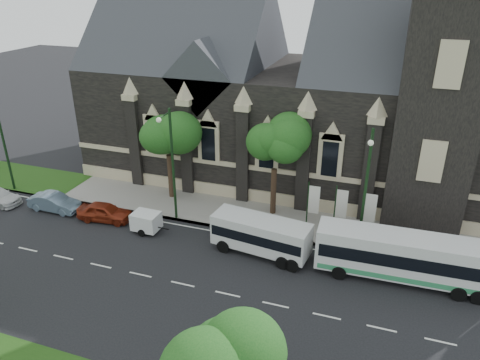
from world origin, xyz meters
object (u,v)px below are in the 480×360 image
at_px(street_lamp_mid, 171,160).
at_px(sedan, 55,202).
at_px(banner_flag_left, 312,202).
at_px(tree_walk_left, 171,134).
at_px(street_lamp_near, 366,186).
at_px(shuttle_bus, 261,234).
at_px(car_far_red, 105,212).
at_px(tour_coach, 404,257).
at_px(box_trailer, 146,221).
at_px(banner_flag_right, 368,211).
at_px(street_lamp_far, 0,137).
at_px(tree_walk_right, 278,146).
at_px(banner_flag_center, 339,206).

bearing_deg(street_lamp_mid, sedan, -170.36).
bearing_deg(sedan, banner_flag_left, -79.88).
distance_m(tree_walk_left, sedan, 10.98).
relative_size(street_lamp_near, shuttle_bus, 1.29).
distance_m(sedan, car_far_red, 4.81).
distance_m(tour_coach, box_trailer, 18.19).
xyz_separation_m(street_lamp_near, shuttle_bus, (-6.35, -2.19, -3.60)).
distance_m(banner_flag_right, sedan, 24.61).
bearing_deg(box_trailer, car_far_red, 175.15).
height_order(street_lamp_near, shuttle_bus, street_lamp_near).
height_order(tree_walk_left, sedan, tree_walk_left).
bearing_deg(street_lamp_far, banner_flag_right, 3.60).
distance_m(street_lamp_far, shuttle_bus, 24.02).
bearing_deg(banner_flag_left, street_lamp_far, -175.85).
height_order(street_lamp_mid, banner_flag_right, street_lamp_mid).
bearing_deg(street_lamp_far, street_lamp_mid, 0.00).
distance_m(street_lamp_mid, banner_flag_left, 10.81).
distance_m(banner_flag_left, tour_coach, 7.79).
relative_size(tree_walk_right, banner_flag_left, 1.95).
xyz_separation_m(banner_flag_right, shuttle_bus, (-6.64, -4.10, -0.87)).
relative_size(tree_walk_left, banner_flag_right, 1.91).
relative_size(tree_walk_right, banner_flag_right, 1.95).
xyz_separation_m(banner_flag_left, car_far_red, (-15.48, -3.67, -1.65)).
bearing_deg(tree_walk_right, tree_walk_left, -179.94).
bearing_deg(street_lamp_far, banner_flag_left, 4.15).
xyz_separation_m(street_lamp_near, street_lamp_far, (-30.00, 0.00, 0.00)).
bearing_deg(shuttle_bus, tree_walk_left, 155.77).
height_order(street_lamp_far, banner_flag_right, street_lamp_far).
xyz_separation_m(street_lamp_near, street_lamp_mid, (-14.00, 0.00, 0.00)).
bearing_deg(street_lamp_near, street_lamp_far, 180.00).
bearing_deg(car_far_red, street_lamp_near, -91.12).
distance_m(street_lamp_near, banner_flag_left, 4.99).
relative_size(banner_flag_left, car_far_red, 0.94).
bearing_deg(tree_walk_left, tour_coach, -17.16).
relative_size(banner_flag_left, tour_coach, 0.37).
distance_m(street_lamp_mid, tour_coach, 17.37).
bearing_deg(street_lamp_mid, tree_walk_right, 26.65).
height_order(street_lamp_far, box_trailer, street_lamp_far).
height_order(banner_flag_right, shuttle_bus, banner_flag_right).
bearing_deg(tree_walk_left, banner_flag_right, -6.04).
distance_m(tree_walk_left, street_lamp_near, 16.22).
distance_m(banner_flag_center, tour_coach, 6.19).
bearing_deg(banner_flag_center, tour_coach, -41.44).
height_order(tree_walk_right, street_lamp_mid, street_lamp_mid).
bearing_deg(sedan, tree_walk_right, -72.79).
relative_size(tree_walk_right, street_lamp_near, 0.87).
relative_size(tree_walk_left, box_trailer, 2.65).
relative_size(tour_coach, car_far_red, 2.53).
height_order(banner_flag_left, box_trailer, banner_flag_left).
bearing_deg(tour_coach, banner_flag_center, 136.86).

